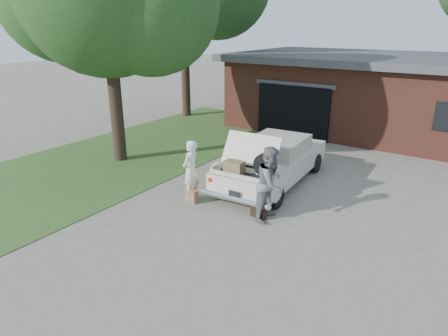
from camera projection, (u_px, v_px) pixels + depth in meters
The scene contains 8 objects.
ground at pixel (211, 215), 10.16m from camera, with size 90.00×90.00×0.00m, color gray.
grass_strip at pixel (141, 150), 15.39m from camera, with size 6.00×16.00×0.02m, color #2D4C1E.
house at pixel (377, 92), 18.00m from camera, with size 12.80×7.80×3.30m.
sedan at pixel (273, 161), 11.98m from camera, with size 2.12×4.88×1.84m.
woman_left at pixel (191, 170), 10.86m from camera, with size 0.61×0.40×1.67m, color white.
woman_right at pixel (271, 184), 9.68m from camera, with size 0.91×0.71×1.87m, color slate.
suitcase_left at pixel (192, 195), 10.90m from camera, with size 0.47×0.15×0.36m, color #896546.
suitcase_right at pixel (258, 212), 9.97m from camera, with size 0.44×0.14×0.34m, color black.
Camera 1 is at (5.41, -7.37, 4.59)m, focal length 32.00 mm.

